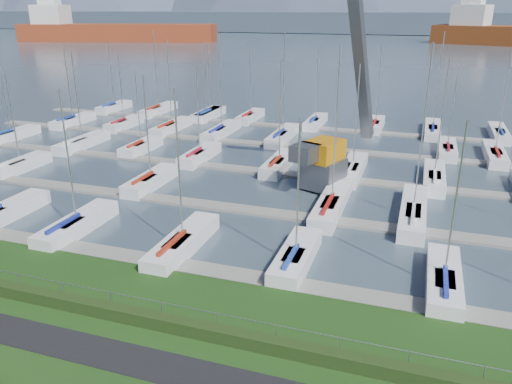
% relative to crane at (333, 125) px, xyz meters
% --- Properties ---
extents(path, '(160.00, 2.00, 0.04)m').
position_rel_crane_xyz_m(path, '(-3.04, -27.28, -5.32)').
color(path, black).
rests_on(path, grass).
extents(water, '(800.00, 540.00, 0.20)m').
position_rel_crane_xyz_m(water, '(-3.04, 235.72, -5.73)').
color(water, '#3D4C59').
extents(hedge, '(80.00, 0.70, 0.70)m').
position_rel_crane_xyz_m(hedge, '(-3.04, -24.68, -4.98)').
color(hedge, '#213413').
rests_on(hedge, grass).
extents(fence, '(80.00, 0.04, 0.04)m').
position_rel_crane_xyz_m(fence, '(-3.04, -24.28, -4.13)').
color(fence, gray).
rests_on(fence, grass).
extents(foothill, '(900.00, 80.00, 12.00)m').
position_rel_crane_xyz_m(foothill, '(-3.04, 305.72, 0.67)').
color(foothill, '#3E4D5B').
rests_on(foothill, water).
extents(docks, '(90.00, 41.60, 0.25)m').
position_rel_crane_xyz_m(docks, '(-3.04, 1.72, -5.55)').
color(docks, gray).
rests_on(docks, water).
extents(crane, '(5.82, 13.49, 22.35)m').
position_rel_crane_xyz_m(crane, '(0.00, 0.00, 0.00)').
color(crane, '#5B5D63').
rests_on(crane, water).
extents(cargo_ship_west, '(92.52, 39.73, 21.50)m').
position_rel_crane_xyz_m(cargo_ship_west, '(-136.57, 168.91, -1.70)').
color(cargo_ship_west, maroon).
rests_on(cargo_ship_west, water).
extents(sailboat_fleet, '(75.66, 50.74, 13.43)m').
position_rel_crane_xyz_m(sailboat_fleet, '(-5.15, 5.04, 0.09)').
color(sailboat_fleet, navy).
rests_on(sailboat_fleet, water).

